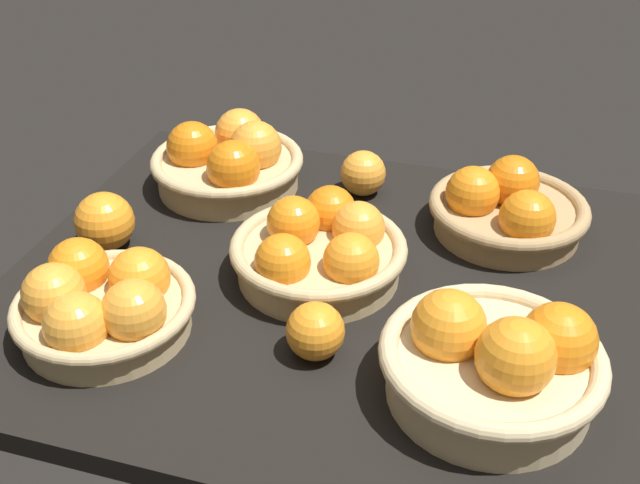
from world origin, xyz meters
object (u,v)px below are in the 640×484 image
object	(u,v)px
basket_far_right	(506,209)
loose_orange_front_gap	(363,173)
basket_center	(320,249)
basket_near_right	(495,361)
loose_orange_side_gap	(105,222)
loose_orange_back_gap	(315,331)
basket_near_left	(101,304)
basket_far_left	(229,161)

from	to	relation	value
basket_far_right	loose_orange_front_gap	bearing A→B (deg)	166.60
basket_center	basket_near_right	bearing A→B (deg)	-34.01
loose_orange_side_gap	basket_center	bearing A→B (deg)	3.75
loose_orange_back_gap	loose_orange_side_gap	distance (cm)	37.43
loose_orange_front_gap	loose_orange_side_gap	world-z (taller)	loose_orange_side_gap
basket_near_left	loose_orange_front_gap	size ratio (longest dim) A/B	3.09
basket_center	basket_far_right	distance (cm)	28.87
basket_near_right	loose_orange_front_gap	bearing A→B (deg)	121.48
basket_far_right	basket_near_left	size ratio (longest dim) A/B	1.04
basket_near_left	basket_near_right	bearing A→B (deg)	2.76
basket_far_left	basket_near_left	bearing A→B (deg)	-91.34
basket_center	basket_near_left	distance (cm)	28.77
basket_far_right	loose_orange_side_gap	size ratio (longest dim) A/B	2.75
basket_near_right	loose_orange_back_gap	xyz separation A→B (cm)	(-20.45, 0.91, -1.43)
basket_far_left	basket_near_right	world-z (taller)	basket_near_right
basket_far_left	loose_orange_back_gap	distance (cm)	43.11
loose_orange_side_gap	loose_orange_back_gap	bearing A→B (deg)	-21.27
basket_near_left	loose_orange_front_gap	bearing A→B (deg)	62.35
loose_orange_back_gap	basket_center	bearing A→B (deg)	104.44
basket_far_left	loose_orange_front_gap	size ratio (longest dim) A/B	3.39
basket_near_right	basket_near_left	bearing A→B (deg)	-177.24
basket_far_right	basket_near_right	size ratio (longest dim) A/B	0.94
basket_center	basket_near_right	xyz separation A→B (cm)	(24.47, -16.51, 0.78)
basket_near_right	loose_orange_side_gap	world-z (taller)	basket_near_right
basket_far_right	basket_near_left	xyz separation A→B (cm)	(-44.54, -36.58, 0.09)
basket_near_left	loose_orange_side_gap	distance (cm)	19.00
basket_near_right	loose_orange_back_gap	distance (cm)	20.52
loose_orange_side_gap	loose_orange_front_gap	bearing A→B (deg)	39.14
basket_near_right	basket_far_left	bearing A→B (deg)	141.55
basket_far_right	basket_far_left	distance (cm)	43.68
basket_center	loose_orange_back_gap	bearing A→B (deg)	-75.56
basket_far_left	basket_center	bearing A→B (deg)	-43.02
basket_far_right	loose_orange_back_gap	world-z (taller)	basket_far_right
loose_orange_front_gap	loose_orange_side_gap	distance (cm)	39.98
basket_center	basket_far_left	distance (cm)	28.64
loose_orange_back_gap	basket_far_left	bearing A→B (deg)	125.38
basket_far_left	basket_far_right	bearing A→B (deg)	-2.24
basket_near_left	loose_orange_back_gap	bearing A→B (deg)	6.92
basket_center	basket_near_left	size ratio (longest dim) A/B	1.07
basket_far_left	basket_near_right	xyz separation A→B (cm)	(45.40, -36.05, 0.44)
loose_orange_front_gap	basket_near_left	bearing A→B (deg)	-117.65
basket_near_left	loose_orange_front_gap	world-z (taller)	basket_near_left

